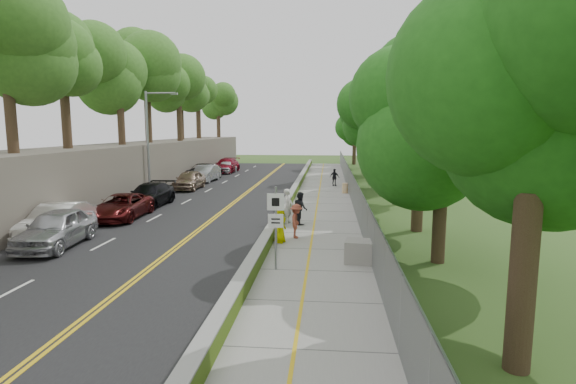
{
  "coord_description": "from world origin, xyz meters",
  "views": [
    {
      "loc": [
        2.95,
        -18.99,
        5.24
      ],
      "look_at": [
        0.5,
        8.0,
        1.4
      ],
      "focal_mm": 28.0,
      "sensor_mm": 36.0,
      "label": 1
    }
  ],
  "objects": [
    {
      "name": "trees_embankment",
      "position": [
        -13.0,
        15.0,
        10.5
      ],
      "size": [
        6.4,
        66.0,
        13.0
      ],
      "primitive_type": null,
      "color": "#458329",
      "rests_on": "rock_embankment"
    },
    {
      "name": "car_5",
      "position": [
        -9.12,
        24.09,
        0.85
      ],
      "size": [
        1.96,
        5.0,
        1.62
      ],
      "primitive_type": "imported",
      "rotation": [
        0.0,
        0.0,
        -0.05
      ],
      "color": "#9B9CA1",
      "rests_on": "road"
    },
    {
      "name": "painter_3",
      "position": [
        1.45,
        1.92,
        0.87
      ],
      "size": [
        0.61,
        1.06,
        1.64
      ],
      "primitive_type": "imported",
      "rotation": [
        0.0,
        0.0,
        1.57
      ],
      "color": "#9A4432",
      "rests_on": "sidewalk"
    },
    {
      "name": "chainlink_fence",
      "position": [
        4.65,
        15.0,
        1.0
      ],
      "size": [
        0.04,
        66.0,
        2.0
      ],
      "primitive_type": "cube",
      "color": "slate",
      "rests_on": "ground"
    },
    {
      "name": "car_2",
      "position": [
        -9.0,
        5.65,
        0.75
      ],
      "size": [
        2.59,
        5.23,
        1.43
      ],
      "primitive_type": "imported",
      "rotation": [
        0.0,
        0.0,
        0.04
      ],
      "color": "#521212",
      "rests_on": "road"
    },
    {
      "name": "car_3",
      "position": [
        -9.04,
        9.9,
        0.81
      ],
      "size": [
        2.24,
        5.32,
        1.54
      ],
      "primitive_type": "imported",
      "rotation": [
        0.0,
        0.0,
        -0.02
      ],
      "color": "black",
      "rests_on": "road"
    },
    {
      "name": "car_6",
      "position": [
        -9.83,
        25.61,
        0.87
      ],
      "size": [
        2.77,
        5.97,
        1.66
      ],
      "primitive_type": "imported",
      "rotation": [
        0.0,
        0.0,
        -0.0
      ],
      "color": "black",
      "rests_on": "road"
    },
    {
      "name": "road",
      "position": [
        -5.4,
        15.0,
        0.02
      ],
      "size": [
        11.2,
        66.0,
        0.04
      ],
      "primitive_type": "cube",
      "color": "black",
      "rests_on": "ground"
    },
    {
      "name": "sidewalk",
      "position": [
        2.55,
        15.0,
        0.03
      ],
      "size": [
        4.2,
        66.0,
        0.05
      ],
      "primitive_type": "cube",
      "color": "gray",
      "rests_on": "ground"
    },
    {
      "name": "streetlight",
      "position": [
        -10.46,
        14.0,
        4.64
      ],
      "size": [
        2.52,
        0.22,
        8.0
      ],
      "color": "gray",
      "rests_on": "ground"
    },
    {
      "name": "ground",
      "position": [
        0.0,
        0.0,
        0.0
      ],
      "size": [
        140.0,
        140.0,
        0.0
      ],
      "primitive_type": "plane",
      "color": "#33511E",
      "rests_on": "ground"
    },
    {
      "name": "person_far",
      "position": [
        3.5,
        21.86,
        0.83
      ],
      "size": [
        0.99,
        0.71,
        1.57
      ],
      "primitive_type": "imported",
      "rotation": [
        0.0,
        0.0,
        2.74
      ],
      "color": "black",
      "rests_on": "sidewalk"
    },
    {
      "name": "painter_2",
      "position": [
        1.45,
        5.05,
        0.94
      ],
      "size": [
        0.95,
        1.06,
        1.79
      ],
      "primitive_type": "imported",
      "rotation": [
        0.0,
        0.0,
        1.95
      ],
      "color": "black",
      "rests_on": "sidewalk"
    },
    {
      "name": "painter_1",
      "position": [
        0.75,
        5.23,
        1.01
      ],
      "size": [
        0.64,
        0.8,
        1.91
      ],
      "primitive_type": "imported",
      "rotation": [
        0.0,
        0.0,
        1.28
      ],
      "color": "silver",
      "rests_on": "sidewalk"
    },
    {
      "name": "rock_embankment",
      "position": [
        -13.5,
        15.0,
        2.0
      ],
      "size": [
        5.0,
        66.0,
        4.0
      ],
      "primitive_type": "cube",
      "color": "#595147",
      "rests_on": "ground"
    },
    {
      "name": "concrete_block",
      "position": [
        4.3,
        -1.79,
        0.49
      ],
      "size": [
        1.43,
        1.16,
        0.87
      ],
      "primitive_type": "cube",
      "rotation": [
        0.0,
        0.0,
        -0.14
      ],
      "color": "gray",
      "rests_on": "sidewalk"
    },
    {
      "name": "car_8",
      "position": [
        -9.0,
        32.79,
        0.78
      ],
      "size": [
        1.95,
        4.4,
        1.47
      ],
      "primitive_type": "imported",
      "rotation": [
        0.0,
        0.0,
        -0.05
      ],
      "color": "silver",
      "rests_on": "road"
    },
    {
      "name": "jersey_barrier",
      "position": [
        0.25,
        15.0,
        0.3
      ],
      "size": [
        0.42,
        66.0,
        0.6
      ],
      "primitive_type": "cube",
      "color": "#97F014",
      "rests_on": "ground"
    },
    {
      "name": "trees_fenceside",
      "position": [
        7.0,
        15.0,
        7.0
      ],
      "size": [
        7.0,
        66.0,
        14.0
      ],
      "primitive_type": null,
      "color": "#29761D",
      "rests_on": "ground"
    },
    {
      "name": "painter_0",
      "position": [
        0.75,
        1.0,
        0.92
      ],
      "size": [
        0.78,
        0.97,
        1.73
      ],
      "primitive_type": "imported",
      "rotation": [
        0.0,
        0.0,
        1.27
      ],
      "color": "#BCBE00",
      "rests_on": "sidewalk"
    },
    {
      "name": "signpost",
      "position": [
        1.05,
        -3.02,
        1.96
      ],
      "size": [
        0.62,
        0.09,
        3.1
      ],
      "color": "gray",
      "rests_on": "sidewalk"
    },
    {
      "name": "car_4",
      "position": [
        -9.0,
        18.43,
        0.85
      ],
      "size": [
        1.93,
        4.76,
        1.62
      ],
      "primitive_type": "imported",
      "rotation": [
        0.0,
        0.0,
        -0.0
      ],
      "color": "gray",
      "rests_on": "road"
    },
    {
      "name": "construction_barrel",
      "position": [
        4.3,
        17.29,
        0.46
      ],
      "size": [
        0.5,
        0.5,
        0.81
      ],
      "primitive_type": "cylinder",
      "color": "orange",
      "rests_on": "sidewalk"
    },
    {
      "name": "car_0",
      "position": [
        -9.0,
        -0.62,
        0.88
      ],
      "size": [
        2.39,
        5.06,
        1.67
      ],
      "primitive_type": "imported",
      "rotation": [
        0.0,
        0.0,
        0.09
      ],
      "color": "#A8A8AD",
      "rests_on": "road"
    },
    {
      "name": "car_7",
      "position": [
        -9.21,
        33.5,
        0.87
      ],
      "size": [
        2.54,
        5.79,
        1.66
      ],
      "primitive_type": "imported",
      "rotation": [
        0.0,
        0.0,
        -0.04
      ],
      "color": "maroon",
      "rests_on": "road"
    },
    {
      "name": "car_1",
      "position": [
        -9.97,
        1.0,
        0.86
      ],
      "size": [
        2.15,
        5.11,
        1.64
      ],
      "primitive_type": "imported",
      "rotation": [
        0.0,
        0.0,
        0.08
      ],
      "color": "silver",
      "rests_on": "road"
    }
  ]
}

